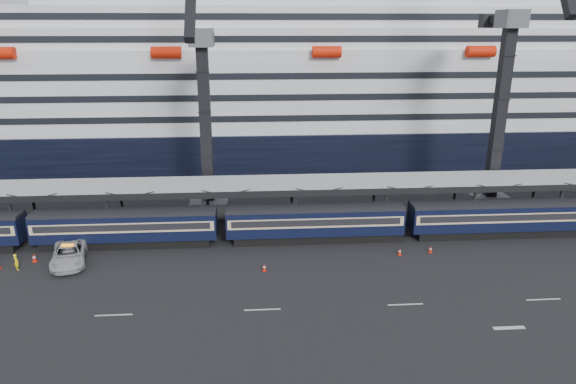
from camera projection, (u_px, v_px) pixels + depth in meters
name	position (u px, v px, depth m)	size (l,w,h in m)	color
ground	(414.00, 281.00, 46.91)	(260.00, 260.00, 0.00)	black
lane_markings	(530.00, 308.00, 42.48)	(111.00, 4.27, 0.02)	beige
train	(346.00, 221.00, 55.41)	(133.05, 3.00, 4.05)	black
canopy	(381.00, 182.00, 58.57)	(130.00, 6.25, 5.53)	gray
cruise_ship	(331.00, 87.00, 86.67)	(214.09, 28.84, 34.00)	black
crane_dark_near	(205.00, 119.00, 59.55)	(4.50, 17.75, 35.08)	#484B4F
crane_dark_mid	(502.00, 105.00, 60.46)	(4.50, 18.24, 39.64)	#484B4F
pickup_truck	(69.00, 254.00, 50.22)	(3.06, 6.64, 1.85)	#A9ACB1
worker	(16.00, 262.00, 48.86)	(0.60, 0.39, 1.64)	#FFF00D
traffic_cone_a	(34.00, 258.00, 50.70)	(0.43, 0.43, 0.86)	red
traffic_cone_c	(264.00, 267.00, 48.80)	(0.37, 0.37, 0.74)	red
traffic_cone_d	(400.00, 252.00, 52.22)	(0.36, 0.36, 0.72)	red
traffic_cone_e	(430.00, 249.00, 52.83)	(0.35, 0.35, 0.70)	red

